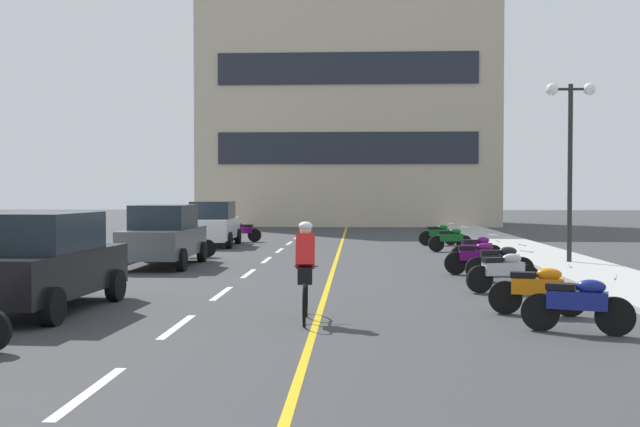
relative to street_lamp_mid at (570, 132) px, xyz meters
name	(u,v)px	position (x,y,z in m)	size (l,w,h in m)	color
ground_plane	(327,263)	(-7.26, 0.37, -3.99)	(140.00, 140.00, 0.00)	#38383A
curb_left	(127,253)	(-14.46, 3.37, -3.93)	(2.40, 72.00, 0.12)	#A8A8A3
curb_right	(540,254)	(-0.06, 3.37, -3.93)	(2.40, 72.00, 0.12)	#A8A8A3
lane_dash_1	(90,392)	(-9.26, -14.63, -3.99)	(0.14, 2.20, 0.01)	silver
lane_dash_2	(177,326)	(-9.26, -10.63, -3.99)	(0.14, 2.20, 0.01)	silver
lane_dash_3	(222,293)	(-9.26, -6.63, -3.99)	(0.14, 2.20, 0.01)	silver
lane_dash_4	(249,273)	(-9.26, -2.63, -3.99)	(0.14, 2.20, 0.01)	silver
lane_dash_5	(267,260)	(-9.26, 1.37, -3.99)	(0.14, 2.20, 0.01)	silver
lane_dash_6	(279,250)	(-9.26, 5.37, -3.99)	(0.14, 2.20, 0.01)	silver
lane_dash_7	(289,243)	(-9.26, 9.37, -3.99)	(0.14, 2.20, 0.01)	silver
lane_dash_8	(297,238)	(-9.26, 13.37, -3.99)	(0.14, 2.20, 0.01)	silver
lane_dash_9	(303,233)	(-9.26, 17.37, -3.99)	(0.14, 2.20, 0.01)	silver
lane_dash_10	(308,229)	(-9.26, 21.37, -3.99)	(0.14, 2.20, 0.01)	silver
lane_dash_11	(312,226)	(-9.26, 25.37, -3.99)	(0.14, 2.20, 0.01)	silver
centre_line_yellow	(338,255)	(-7.01, 3.37, -3.99)	(0.12, 66.00, 0.01)	gold
office_building	(348,104)	(-6.98, 29.07, 4.30)	(19.40, 9.52, 16.58)	#BCAD93
street_lamp_mid	(570,132)	(0.00, 0.00, 0.00)	(1.46, 0.36, 5.32)	black
parked_car_near	(42,262)	(-12.11, -9.22, -3.08)	(2.08, 4.28, 1.82)	black
parked_car_mid	(164,235)	(-12.06, -0.75, -3.08)	(1.93, 4.21, 1.82)	black
parked_car_far	(213,224)	(-12.22, 7.61, -3.08)	(2.04, 4.26, 1.82)	black
motorcycle_3	(578,303)	(-2.90, -10.91, -3.52)	(1.63, 0.81, 0.92)	black
motorcycle_4	(538,289)	(-3.11, -9.20, -3.52)	(1.69, 0.63, 0.92)	black
motorcycle_5	(504,271)	(-3.12, -6.14, -3.52)	(1.67, 0.70, 0.92)	black
motorcycle_6	(500,262)	(-2.80, -4.05, -3.52)	(1.70, 0.60, 0.92)	black
motorcycle_7	(477,257)	(-3.15, -2.63, -3.52)	(1.70, 0.60, 0.92)	black
motorcycle_8	(477,249)	(-2.72, 0.09, -3.52)	(1.64, 0.78, 0.92)	black
motorcycle_9	(190,243)	(-11.95, 2.26, -3.52)	(1.70, 0.60, 0.92)	black
motorcycle_10	(451,239)	(-2.88, 5.17, -3.52)	(1.66, 0.72, 0.92)	black
motorcycle_11	(439,234)	(-2.97, 8.50, -3.52)	(1.67, 0.71, 0.92)	black
motorcycle_12	(242,231)	(-11.43, 10.15, -3.52)	(1.70, 0.60, 0.92)	black
cyclist_rider	(305,269)	(-7.21, -9.96, -3.10)	(0.42, 1.77, 1.71)	black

